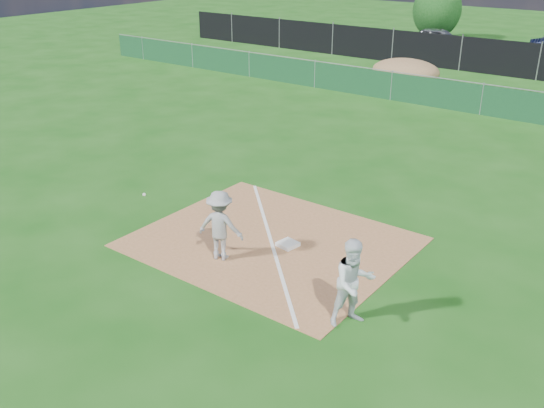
{
  "coord_description": "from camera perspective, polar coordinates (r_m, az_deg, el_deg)",
  "views": [
    {
      "loc": [
        7.68,
        -9.13,
        6.64
      ],
      "look_at": [
        0.02,
        1.0,
        1.0
      ],
      "focal_mm": 40.0,
      "sensor_mm": 36.0,
      "label": 1
    }
  ],
  "objects": [
    {
      "name": "first_base",
      "position": [
        14.12,
        1.5,
        -3.8
      ],
      "size": [
        0.48,
        0.48,
        0.09
      ],
      "primitive_type": "cube",
      "rotation": [
        0.0,
        0.0,
        -0.15
      ],
      "color": "white",
      "rests_on": "infield_dirt"
    },
    {
      "name": "ground",
      "position": [
        21.66,
        14.52,
        5.31
      ],
      "size": [
        90.0,
        90.0,
        0.0
      ],
      "primitive_type": "plane",
      "color": "#154D10",
      "rests_on": "ground"
    },
    {
      "name": "black_fence",
      "position": [
        33.53,
        23.82,
        12.12
      ],
      "size": [
        46.0,
        0.04,
        1.8
      ],
      "primitive_type": "cube",
      "color": "black",
      "rests_on": "ground"
    },
    {
      "name": "play_at_first",
      "position": [
        13.32,
        -4.9,
        -2.03
      ],
      "size": [
        2.66,
        0.89,
        1.61
      ],
      "color": "#A6A5A8",
      "rests_on": "infield_dirt"
    },
    {
      "name": "infield_dirt",
      "position": [
        14.33,
        -0.08,
        -3.6
      ],
      "size": [
        6.0,
        5.0,
        0.02
      ],
      "primitive_type": "cube",
      "color": "#9C673E",
      "rests_on": "ground"
    },
    {
      "name": "car_left",
      "position": [
        40.89,
        15.42,
        14.75
      ],
      "size": [
        4.1,
        1.95,
        1.35
      ],
      "primitive_type": "imported",
      "rotation": [
        0.0,
        0.0,
        1.66
      ],
      "color": "#A7AAAF",
      "rests_on": "parking_lot"
    },
    {
      "name": "runner",
      "position": [
        11.19,
        7.7,
        -7.36
      ],
      "size": [
        1.01,
        1.06,
        1.73
      ],
      "primitive_type": "imported",
      "rotation": [
        0.0,
        0.0,
        0.99
      ],
      "color": "silver",
      "rests_on": "ground"
    },
    {
      "name": "dirt_mound",
      "position": [
        31.0,
        12.46,
        12.13
      ],
      "size": [
        3.38,
        2.6,
        1.17
      ],
      "primitive_type": "ellipsoid",
      "color": "olive",
      "rests_on": "ground"
    },
    {
      "name": "green_fence",
      "position": [
        26.03,
        19.13,
        9.22
      ],
      "size": [
        44.0,
        0.05,
        1.2
      ],
      "primitive_type": "cube",
      "color": "#103E20",
      "rests_on": "ground"
    },
    {
      "name": "foul_line",
      "position": [
        14.33,
        -0.08,
        -3.54
      ],
      "size": [
        5.01,
        5.01,
        0.01
      ],
      "primitive_type": "cube",
      "rotation": [
        0.0,
        0.0,
        0.79
      ],
      "color": "white",
      "rests_on": "infield_dirt"
    },
    {
      "name": "tree_left",
      "position": [
        44.97,
        15.28,
        17.23
      ],
      "size": [
        3.28,
        3.28,
        3.88
      ],
      "color": "#382316",
      "rests_on": "ground"
    }
  ]
}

